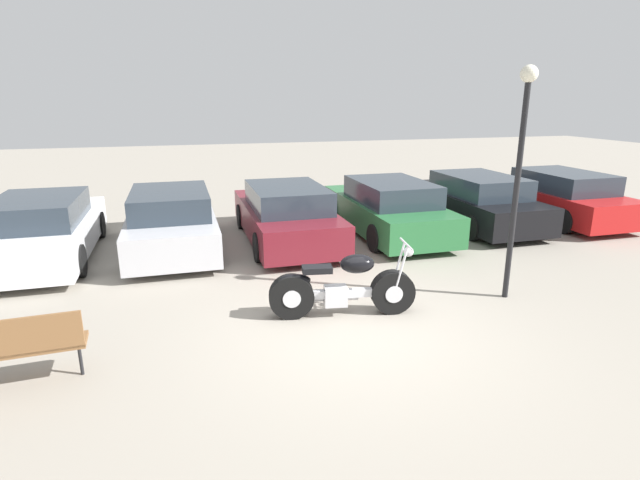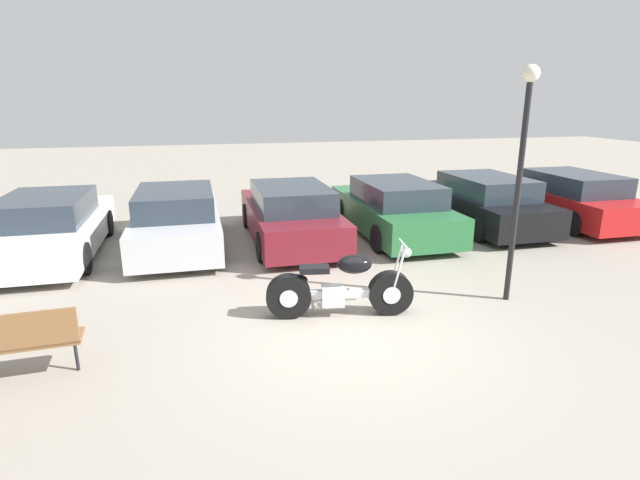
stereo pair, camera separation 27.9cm
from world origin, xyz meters
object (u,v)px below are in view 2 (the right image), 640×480
object	(u,v)px
parked_car_white	(51,227)
parked_car_green	(393,209)
parked_car_maroon	(290,215)
motorcycle	(339,288)
park_bench	(11,340)
parked_car_silver	(177,219)
parked_car_red	(567,198)
lamp_post	(522,150)
parked_car_black	(481,202)

from	to	relation	value
parked_car_white	parked_car_green	bearing A→B (deg)	-0.33
parked_car_maroon	parked_car_white	bearing A→B (deg)	179.44
motorcycle	parked_car_green	bearing A→B (deg)	58.83
motorcycle	park_bench	xyz separation A→B (m)	(-4.13, -0.89, 0.11)
parked_car_silver	parked_car_green	distance (m)	4.99
parked_car_red	lamp_post	world-z (taller)	lamp_post
motorcycle	parked_car_silver	world-z (taller)	parked_car_silver
parked_car_silver	parked_car_black	xyz separation A→B (m)	(7.48, 0.07, 0.00)
lamp_post	park_bench	bearing A→B (deg)	-173.22
parked_car_maroon	parked_car_black	distance (m)	4.99
motorcycle	parked_car_black	xyz separation A→B (m)	(5.03, 4.42, 0.18)
parked_car_maroon	park_bench	distance (m)	6.58
motorcycle	parked_car_white	bearing A→B (deg)	139.32
motorcycle	lamp_post	size ratio (longest dim) A/B	0.61
parked_car_white	motorcycle	bearing A→B (deg)	-40.68
parked_car_white	lamp_post	distance (m)	9.07
parked_car_white	parked_car_red	bearing A→B (deg)	0.47
parked_car_white	lamp_post	bearing A→B (deg)	-28.93
parked_car_white	parked_car_silver	world-z (taller)	same
parked_car_red	lamp_post	bearing A→B (deg)	-136.73
parked_car_white	lamp_post	world-z (taller)	lamp_post
parked_car_white	parked_car_black	distance (m)	9.97
parked_car_green	parked_car_red	bearing A→B (deg)	1.68
parked_car_green	lamp_post	size ratio (longest dim) A/B	1.24
parked_car_maroon	motorcycle	bearing A→B (deg)	-90.66
parked_car_silver	lamp_post	size ratio (longest dim) A/B	1.24
lamp_post	parked_car_white	bearing A→B (deg)	151.07
parked_car_white	parked_car_green	xyz separation A→B (m)	(7.48, -0.04, 0.00)
parked_car_maroon	parked_car_black	xyz separation A→B (m)	(4.98, 0.22, 0.00)
parked_car_white	parked_car_black	xyz separation A→B (m)	(9.97, 0.17, 0.00)
motorcycle	parked_car_black	distance (m)	6.70
parked_car_white	park_bench	world-z (taller)	parked_car_white
parked_car_white	parked_car_black	bearing A→B (deg)	1.00
parked_car_green	parked_car_red	world-z (taller)	same
park_bench	lamp_post	world-z (taller)	lamp_post
parked_car_silver	parked_car_maroon	size ratio (longest dim) A/B	1.00
motorcycle	parked_car_black	bearing A→B (deg)	41.28
parked_car_white	parked_car_green	distance (m)	7.48
motorcycle	lamp_post	bearing A→B (deg)	-1.16
parked_car_white	parked_car_green	world-z (taller)	same
parked_car_maroon	parked_car_green	distance (m)	2.49
parked_car_red	parked_car_maroon	bearing A→B (deg)	-178.84
parked_car_black	lamp_post	world-z (taller)	lamp_post
parked_car_black	park_bench	world-z (taller)	parked_car_black
parked_car_silver	park_bench	distance (m)	5.50
parked_car_maroon	parked_car_green	world-z (taller)	same
motorcycle	parked_car_black	size ratio (longest dim) A/B	0.49
parked_car_silver	park_bench	bearing A→B (deg)	-107.86
parked_car_silver	parked_car_green	xyz separation A→B (m)	(4.98, -0.14, 0.00)
parked_car_silver	park_bench	size ratio (longest dim) A/B	3.05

